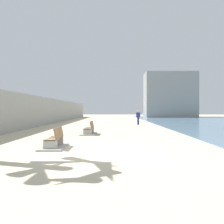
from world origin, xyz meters
name	(u,v)px	position (x,y,z in m)	size (l,w,h in m)	color
ground_plane	(106,125)	(0.00, 18.00, 0.00)	(120.00, 120.00, 0.00)	beige
seawall	(44,111)	(-7.50, 18.00, 1.63)	(0.80, 64.00, 3.26)	#9E9E99
bench_near	(54,143)	(-1.89, 1.16, 0.23)	(1.16, 2.13, 0.98)	#9E9E99
bench_far	(89,131)	(-0.89, 7.11, 0.23)	(1.11, 2.10, 0.98)	#9E9E99
person_walking	(138,116)	(3.84, 18.05, 1.03)	(0.51, 0.26, 1.75)	navy
harbor_building	(170,95)	(14.37, 46.00, 5.35)	(12.00, 6.00, 10.70)	gray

